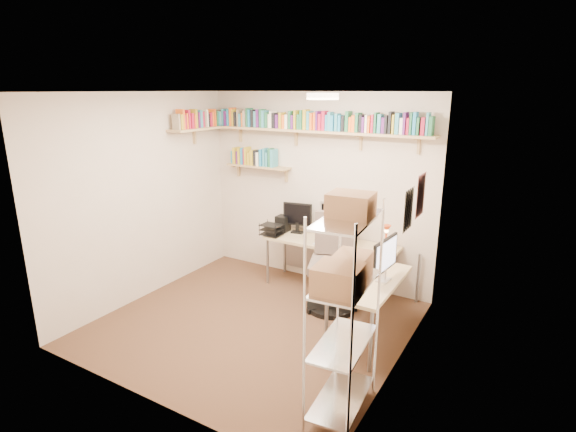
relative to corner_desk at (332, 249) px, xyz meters
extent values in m
plane|color=#472A1E|center=(-0.47, -0.99, -0.65)|extent=(3.20, 3.20, 0.00)
cube|color=beige|center=(-0.47, 0.51, 0.60)|extent=(3.20, 0.04, 2.50)
cube|color=beige|center=(-2.07, -0.99, 0.60)|extent=(0.04, 3.00, 2.50)
cube|color=beige|center=(1.13, -0.99, 0.60)|extent=(0.04, 3.00, 2.50)
cube|color=beige|center=(-0.47, -2.49, 0.60)|extent=(3.20, 0.04, 2.50)
cube|color=silver|center=(-0.47, -0.99, 1.85)|extent=(3.20, 3.00, 0.04)
cube|color=white|center=(1.12, -0.44, 0.90)|extent=(0.01, 0.30, 0.42)
cube|color=silver|center=(1.12, -0.84, 0.85)|extent=(0.01, 0.28, 0.38)
cylinder|color=#FFEAC6|center=(0.23, -0.79, 1.81)|extent=(0.30, 0.30, 0.06)
cube|color=tan|center=(-0.47, 0.38, 1.37)|extent=(3.05, 0.25, 0.03)
cube|color=tan|center=(-1.95, -0.04, 1.37)|extent=(0.25, 1.00, 0.03)
cube|color=tan|center=(-1.32, 0.41, 0.85)|extent=(0.95, 0.20, 0.02)
cube|color=tan|center=(-1.67, 0.45, 1.30)|extent=(0.03, 0.20, 0.20)
cube|color=tan|center=(-0.77, 0.45, 1.30)|extent=(0.03, 0.20, 0.20)
cube|color=tan|center=(0.13, 0.45, 1.30)|extent=(0.03, 0.20, 0.20)
cube|color=tan|center=(0.83, 0.45, 1.30)|extent=(0.03, 0.20, 0.20)
cube|color=#B71839|center=(-1.94, 0.38, 1.48)|extent=(0.03, 0.14, 0.20)
cube|color=#226842|center=(-1.90, 0.38, 1.48)|extent=(0.04, 0.12, 0.20)
cube|color=teal|center=(-1.86, 0.38, 1.49)|extent=(0.03, 0.13, 0.23)
cube|color=#531B68|center=(-1.81, 0.38, 1.48)|extent=(0.04, 0.13, 0.20)
cube|color=teal|center=(-1.76, 0.38, 1.49)|extent=(0.03, 0.13, 0.22)
cube|color=orange|center=(-1.72, 0.38, 1.50)|extent=(0.03, 0.13, 0.25)
cube|color=gold|center=(-1.68, 0.38, 1.49)|extent=(0.03, 0.13, 0.22)
cube|color=black|center=(-1.64, 0.38, 1.48)|extent=(0.04, 0.14, 0.19)
cube|color=gray|center=(-1.60, 0.38, 1.49)|extent=(0.03, 0.12, 0.23)
cube|color=teal|center=(-1.57, 0.38, 1.47)|extent=(0.03, 0.13, 0.17)
cube|color=orange|center=(-1.53, 0.38, 1.47)|extent=(0.03, 0.12, 0.18)
cube|color=gray|center=(-1.48, 0.38, 1.49)|extent=(0.04, 0.15, 0.21)
cube|color=#226842|center=(-1.44, 0.38, 1.50)|extent=(0.03, 0.15, 0.25)
cube|color=teal|center=(-1.41, 0.38, 1.49)|extent=(0.02, 0.15, 0.23)
cube|color=black|center=(-1.37, 0.38, 1.49)|extent=(0.04, 0.11, 0.23)
cube|color=teal|center=(-1.31, 0.38, 1.48)|extent=(0.04, 0.13, 0.21)
cube|color=#531B68|center=(-1.27, 0.38, 1.50)|extent=(0.04, 0.14, 0.23)
cube|color=#226842|center=(-1.23, 0.38, 1.50)|extent=(0.04, 0.13, 0.24)
cube|color=teal|center=(-1.19, 0.38, 1.49)|extent=(0.04, 0.14, 0.22)
cube|color=#226842|center=(-1.14, 0.38, 1.48)|extent=(0.03, 0.14, 0.20)
cube|color=white|center=(-1.10, 0.38, 1.47)|extent=(0.02, 0.11, 0.18)
cube|color=white|center=(-1.07, 0.38, 1.49)|extent=(0.03, 0.13, 0.21)
cube|color=black|center=(-1.02, 0.38, 1.48)|extent=(0.04, 0.14, 0.19)
cube|color=#531B68|center=(-0.97, 0.38, 1.47)|extent=(0.04, 0.13, 0.17)
cube|color=gold|center=(-0.92, 0.38, 1.48)|extent=(0.04, 0.13, 0.20)
cube|color=orange|center=(-0.88, 0.38, 1.47)|extent=(0.03, 0.14, 0.17)
cube|color=white|center=(-0.84, 0.38, 1.47)|extent=(0.04, 0.12, 0.18)
cube|color=#226842|center=(-0.79, 0.38, 1.49)|extent=(0.03, 0.12, 0.22)
cube|color=#531B68|center=(-0.74, 0.38, 1.47)|extent=(0.03, 0.15, 0.17)
cube|color=gold|center=(-0.70, 0.38, 1.50)|extent=(0.03, 0.15, 0.23)
cube|color=#226842|center=(-0.66, 0.38, 1.47)|extent=(0.03, 0.13, 0.18)
cube|color=#226842|center=(-0.62, 0.38, 1.50)|extent=(0.03, 0.14, 0.24)
cube|color=gold|center=(-0.57, 0.38, 1.50)|extent=(0.04, 0.13, 0.25)
cube|color=teal|center=(-0.52, 0.38, 1.49)|extent=(0.04, 0.12, 0.23)
cube|color=orange|center=(-0.48, 0.38, 1.48)|extent=(0.03, 0.13, 0.21)
cube|color=orange|center=(-0.43, 0.38, 1.49)|extent=(0.03, 0.12, 0.21)
cube|color=#531B68|center=(-0.40, 0.38, 1.50)|extent=(0.02, 0.14, 0.23)
cube|color=#B71839|center=(-0.36, 0.38, 1.48)|extent=(0.04, 0.14, 0.20)
cube|color=#B71839|center=(-0.31, 0.38, 1.50)|extent=(0.04, 0.12, 0.24)
cube|color=teal|center=(-0.27, 0.38, 1.47)|extent=(0.03, 0.12, 0.19)
cube|color=teal|center=(-0.24, 0.38, 1.49)|extent=(0.04, 0.12, 0.22)
cube|color=teal|center=(-0.19, 0.38, 1.47)|extent=(0.04, 0.15, 0.19)
cube|color=teal|center=(-0.14, 0.38, 1.48)|extent=(0.03, 0.12, 0.21)
cube|color=teal|center=(-0.10, 0.38, 1.47)|extent=(0.03, 0.14, 0.19)
cube|color=black|center=(-0.06, 0.38, 1.47)|extent=(0.04, 0.12, 0.18)
cube|color=#226842|center=(0.00, 0.38, 1.50)|extent=(0.04, 0.13, 0.24)
cube|color=orange|center=(0.04, 0.38, 1.47)|extent=(0.03, 0.13, 0.17)
cube|color=orange|center=(0.08, 0.38, 1.48)|extent=(0.04, 0.13, 0.19)
cube|color=#226842|center=(0.12, 0.38, 1.49)|extent=(0.04, 0.14, 0.22)
cube|color=black|center=(0.17, 0.38, 1.48)|extent=(0.04, 0.12, 0.20)
cube|color=#531B68|center=(0.21, 0.38, 1.47)|extent=(0.03, 0.15, 0.18)
cube|color=white|center=(0.24, 0.38, 1.48)|extent=(0.03, 0.14, 0.20)
cube|color=orange|center=(0.27, 0.38, 1.47)|extent=(0.03, 0.13, 0.19)
cube|color=#B71839|center=(0.31, 0.38, 1.48)|extent=(0.03, 0.12, 0.21)
cube|color=#226842|center=(0.35, 0.38, 1.50)|extent=(0.03, 0.13, 0.23)
cube|color=teal|center=(0.39, 0.38, 1.49)|extent=(0.04, 0.11, 0.21)
cube|color=#531B68|center=(0.44, 0.38, 1.47)|extent=(0.04, 0.13, 0.18)
cube|color=black|center=(0.48, 0.38, 1.48)|extent=(0.03, 0.15, 0.20)
cube|color=black|center=(0.52, 0.38, 1.50)|extent=(0.03, 0.13, 0.25)
cube|color=gold|center=(0.56, 0.38, 1.49)|extent=(0.03, 0.13, 0.21)
cube|color=teal|center=(0.60, 0.38, 1.50)|extent=(0.04, 0.14, 0.23)
cube|color=white|center=(0.65, 0.38, 1.47)|extent=(0.04, 0.11, 0.18)
cube|color=#531B68|center=(0.69, 0.38, 1.50)|extent=(0.03, 0.15, 0.24)
cube|color=#B71839|center=(0.72, 0.38, 1.47)|extent=(0.03, 0.11, 0.18)
cube|color=#226842|center=(0.76, 0.38, 1.50)|extent=(0.02, 0.12, 0.25)
cube|color=teal|center=(0.79, 0.38, 1.50)|extent=(0.04, 0.11, 0.25)
cube|color=#226842|center=(0.84, 0.38, 1.48)|extent=(0.03, 0.15, 0.19)
cube|color=#B71839|center=(0.89, 0.38, 1.48)|extent=(0.04, 0.11, 0.19)
cube|color=teal|center=(0.93, 0.38, 1.50)|extent=(0.03, 0.11, 0.25)
cube|color=#226842|center=(0.97, 0.38, 1.48)|extent=(0.04, 0.13, 0.21)
cube|color=gray|center=(-1.95, -0.48, 1.48)|extent=(0.12, 0.03, 0.20)
cube|color=gold|center=(-1.95, -0.44, 1.47)|extent=(0.14, 0.04, 0.19)
cube|color=orange|center=(-1.95, -0.40, 1.50)|extent=(0.13, 0.03, 0.25)
cube|color=#B71839|center=(-1.95, -0.37, 1.47)|extent=(0.12, 0.02, 0.18)
cube|color=orange|center=(-1.95, -0.33, 1.48)|extent=(0.12, 0.02, 0.20)
cube|color=#B71839|center=(-1.95, -0.29, 1.50)|extent=(0.11, 0.03, 0.24)
cube|color=#B71839|center=(-1.95, -0.24, 1.48)|extent=(0.13, 0.04, 0.19)
cube|color=orange|center=(-1.95, -0.20, 1.47)|extent=(0.14, 0.02, 0.18)
cube|color=gold|center=(-1.95, -0.16, 1.50)|extent=(0.11, 0.04, 0.24)
cube|color=#531B68|center=(-1.95, -0.12, 1.48)|extent=(0.15, 0.02, 0.20)
cube|color=teal|center=(-1.95, -0.07, 1.49)|extent=(0.14, 0.04, 0.22)
cube|color=#B71839|center=(-1.95, -0.03, 1.48)|extent=(0.13, 0.03, 0.20)
cube|color=gray|center=(-1.95, 0.01, 1.48)|extent=(0.14, 0.04, 0.21)
cube|color=white|center=(-1.95, 0.05, 1.49)|extent=(0.12, 0.04, 0.23)
cube|color=black|center=(-1.95, 0.09, 1.47)|extent=(0.11, 0.03, 0.18)
cube|color=#B71839|center=(-1.95, 0.13, 1.47)|extent=(0.13, 0.04, 0.19)
cube|color=orange|center=(-1.95, 0.17, 1.48)|extent=(0.12, 0.04, 0.20)
cube|color=orange|center=(-1.95, 0.21, 1.49)|extent=(0.14, 0.02, 0.23)
cube|color=#226842|center=(-1.95, 0.25, 1.48)|extent=(0.14, 0.03, 0.20)
cube|color=teal|center=(-1.95, 0.29, 1.48)|extent=(0.14, 0.03, 0.19)
cube|color=white|center=(-1.95, 0.34, 1.48)|extent=(0.14, 0.04, 0.19)
cube|color=#226842|center=(-1.95, 0.39, 1.48)|extent=(0.13, 0.03, 0.21)
cube|color=teal|center=(-1.74, 0.41, 0.95)|extent=(0.03, 0.11, 0.18)
cube|color=gold|center=(-1.70, 0.41, 0.97)|extent=(0.04, 0.14, 0.23)
cube|color=#531B68|center=(-1.65, 0.41, 0.95)|extent=(0.03, 0.13, 0.18)
cube|color=gold|center=(-1.61, 0.41, 0.97)|extent=(0.03, 0.15, 0.22)
cube|color=teal|center=(-1.57, 0.41, 0.97)|extent=(0.03, 0.14, 0.23)
cube|color=#B71839|center=(-1.54, 0.41, 0.97)|extent=(0.02, 0.11, 0.22)
cube|color=gold|center=(-1.50, 0.41, 0.98)|extent=(0.03, 0.13, 0.24)
cube|color=gold|center=(-1.46, 0.41, 0.94)|extent=(0.04, 0.12, 0.17)
cube|color=gold|center=(-1.40, 0.41, 0.96)|extent=(0.04, 0.14, 0.21)
cube|color=black|center=(-1.35, 0.41, 0.96)|extent=(0.04, 0.12, 0.21)
cube|color=white|center=(-1.30, 0.41, 0.95)|extent=(0.04, 0.14, 0.18)
cube|color=teal|center=(-1.25, 0.41, 0.97)|extent=(0.04, 0.14, 0.23)
cube|color=teal|center=(-1.20, 0.41, 0.98)|extent=(0.03, 0.12, 0.25)
cube|color=teal|center=(-1.16, 0.41, 0.95)|extent=(0.03, 0.11, 0.19)
cube|color=#226842|center=(-1.12, 0.41, 0.98)|extent=(0.04, 0.11, 0.25)
cube|color=teal|center=(-1.07, 0.41, 0.98)|extent=(0.04, 0.15, 0.24)
cube|color=tan|center=(-0.12, 0.23, -0.01)|extent=(1.70, 0.54, 0.04)
cube|color=tan|center=(0.73, -0.64, -0.01)|extent=(0.54, 1.17, 0.04)
cylinder|color=gray|center=(-0.93, 0.00, -0.34)|extent=(0.04, 0.04, 0.63)
cylinder|color=gray|center=(-0.93, 0.45, -0.34)|extent=(0.04, 0.04, 0.63)
cylinder|color=gray|center=(0.95, 0.45, -0.34)|extent=(0.04, 0.04, 0.63)
cylinder|color=gray|center=(0.50, -1.18, -0.34)|extent=(0.04, 0.04, 0.63)
cylinder|color=gray|center=(0.95, -1.18, -0.34)|extent=(0.04, 0.04, 0.63)
cube|color=gray|center=(-0.12, 0.46, -0.30)|extent=(1.61, 0.02, 0.49)
cube|color=silver|center=(-0.08, 0.33, 0.30)|extent=(0.49, 0.03, 0.38)
cube|color=black|center=(-0.08, 0.32, 0.30)|extent=(0.44, 0.00, 0.32)
cube|color=black|center=(-0.66, 0.33, 0.27)|extent=(0.39, 0.03, 0.30)
cube|color=black|center=(0.85, -0.60, 0.29)|extent=(0.03, 0.52, 0.34)
cube|color=white|center=(0.84, -0.60, 0.29)|extent=(0.00, 0.47, 0.29)
cube|color=white|center=(-0.08, 0.06, 0.02)|extent=(0.38, 0.12, 0.01)
cube|color=white|center=(0.59, -0.60, 0.02)|extent=(0.12, 0.36, 0.01)
cylinder|color=#B9380F|center=(0.59, 0.23, 0.02)|extent=(0.09, 0.09, 0.02)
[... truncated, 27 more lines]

